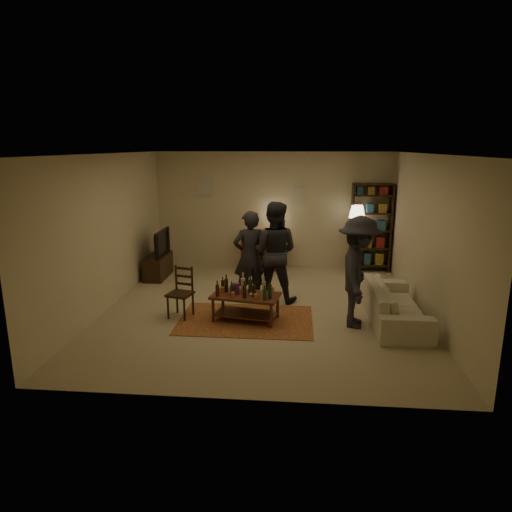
# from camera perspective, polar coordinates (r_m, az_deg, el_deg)

# --- Properties ---
(floor) EXTENTS (6.00, 6.00, 0.00)m
(floor) POSITION_cam_1_polar(r_m,az_deg,el_deg) (8.18, 0.88, -6.62)
(floor) COLOR #C6B793
(floor) RESTS_ON ground
(room_shell) EXTENTS (6.00, 6.00, 6.00)m
(room_shell) POSITION_cam_1_polar(r_m,az_deg,el_deg) (10.75, -1.36, 8.21)
(room_shell) COLOR beige
(room_shell) RESTS_ON ground
(rug) EXTENTS (2.20, 1.50, 0.01)m
(rug) POSITION_cam_1_polar(r_m,az_deg,el_deg) (7.67, -1.28, -7.98)
(rug) COLOR maroon
(rug) RESTS_ON ground
(coffee_table) EXTENTS (1.18, 0.78, 0.79)m
(coffee_table) POSITION_cam_1_polar(r_m,az_deg,el_deg) (7.53, -1.30, -5.17)
(coffee_table) COLOR brown
(coffee_table) RESTS_ON ground
(dining_chair) EXTENTS (0.46, 0.46, 0.87)m
(dining_chair) POSITION_cam_1_polar(r_m,az_deg,el_deg) (7.81, -9.29, -4.27)
(dining_chair) COLOR #301D10
(dining_chair) RESTS_ON ground
(tv_stand) EXTENTS (0.40, 1.00, 1.06)m
(tv_stand) POSITION_cam_1_polar(r_m,az_deg,el_deg) (10.22, -12.13, -0.52)
(tv_stand) COLOR #301D10
(tv_stand) RESTS_ON ground
(dresser) EXTENTS (1.00, 0.50, 1.36)m
(dresser) POSITION_cam_1_polar(r_m,az_deg,el_deg) (10.65, 0.96, 0.87)
(dresser) COLOR maroon
(dresser) RESTS_ON ground
(bookshelf) EXTENTS (0.90, 0.34, 2.02)m
(bookshelf) POSITION_cam_1_polar(r_m,az_deg,el_deg) (10.72, 14.14, 3.57)
(bookshelf) COLOR #301D10
(bookshelf) RESTS_ON ground
(floor_lamp) EXTENTS (0.36, 0.36, 1.54)m
(floor_lamp) POSITION_cam_1_polar(r_m,az_deg,el_deg) (10.50, 12.50, 4.90)
(floor_lamp) COLOR black
(floor_lamp) RESTS_ON ground
(sofa) EXTENTS (0.81, 2.08, 0.61)m
(sofa) POSITION_cam_1_polar(r_m,az_deg,el_deg) (7.85, 16.97, -5.76)
(sofa) COLOR beige
(sofa) RESTS_ON ground
(person_left) EXTENTS (0.73, 0.61, 1.69)m
(person_left) POSITION_cam_1_polar(r_m,az_deg,el_deg) (8.39, -0.82, -0.05)
(person_left) COLOR #232229
(person_left) RESTS_ON ground
(person_right) EXTENTS (1.01, 0.85, 1.86)m
(person_right) POSITION_cam_1_polar(r_m,az_deg,el_deg) (8.38, 2.24, 0.51)
(person_right) COLOR #25262D
(person_right) RESTS_ON ground
(person_by_sofa) EXTENTS (0.83, 1.24, 1.78)m
(person_by_sofa) POSITION_cam_1_polar(r_m,az_deg,el_deg) (7.36, 12.67, -1.99)
(person_by_sofa) COLOR #282830
(person_by_sofa) RESTS_ON ground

